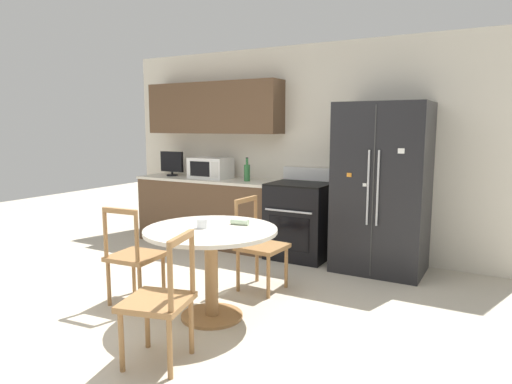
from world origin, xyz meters
TOP-DOWN VIEW (x-y plane):
  - ground_plane at (0.00, 0.00)m, footprint 14.00×14.00m
  - back_wall at (-0.31, 2.59)m, footprint 5.20×0.44m
  - kitchen_counter at (-1.20, 2.29)m, footprint 2.02×0.64m
  - refrigerator at (1.15, 2.23)m, footprint 0.96×0.74m
  - oven_range at (0.17, 2.26)m, footprint 0.72×0.68m
  - microwave at (-1.17, 2.29)m, footprint 0.53×0.37m
  - countertop_tv at (-1.82, 2.27)m, footprint 0.37×0.16m
  - counter_bottle at (-0.57, 2.25)m, footprint 0.08×0.08m
  - dining_table at (0.25, 0.25)m, footprint 1.10×1.10m
  - dining_chair_left at (-0.54, 0.17)m, footprint 0.46×0.46m
  - dining_chair_far at (0.28, 1.05)m, footprint 0.44×0.44m
  - dining_chair_near at (0.38, -0.53)m, footprint 0.51×0.51m
  - candle_glass at (0.19, 0.22)m, footprint 0.09×0.09m
  - folded_napkin at (0.39, 0.48)m, footprint 0.16×0.07m

SIDE VIEW (x-z plane):
  - ground_plane at x=0.00m, z-range 0.00..0.00m
  - dining_chair_left at x=-0.54m, z-range -0.02..0.89m
  - dining_chair_far at x=0.28m, z-range -0.02..0.89m
  - dining_chair_near at x=0.38m, z-range -0.02..0.89m
  - kitchen_counter at x=-1.20m, z-range 0.00..0.90m
  - oven_range at x=0.17m, z-range -0.07..1.01m
  - dining_table at x=0.25m, z-range 0.22..0.98m
  - folded_napkin at x=0.39m, z-range 0.77..0.82m
  - candle_glass at x=0.19m, z-range 0.76..0.84m
  - refrigerator at x=1.15m, z-range 0.00..1.85m
  - counter_bottle at x=-0.57m, z-range 0.86..1.17m
  - microwave at x=-1.17m, z-range 0.90..1.18m
  - countertop_tv at x=-1.82m, z-range 0.91..1.26m
  - back_wall at x=-0.31m, z-range 0.14..2.74m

